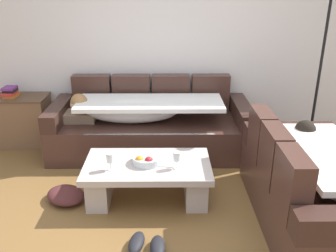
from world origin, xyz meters
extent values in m
plane|color=brown|center=(0.00, 0.00, 0.00)|extent=(14.00, 14.00, 0.00)
cube|color=silver|center=(0.00, 2.15, 1.35)|extent=(9.00, 0.10, 2.70)
cube|color=#442922|center=(-0.24, 1.60, 0.21)|extent=(2.39, 0.92, 0.42)
cube|color=#442922|center=(-1.00, 1.98, 0.65)|extent=(0.48, 0.16, 0.46)
cube|color=#442922|center=(-0.49, 1.98, 0.65)|extent=(0.48, 0.16, 0.46)
cube|color=#442922|center=(0.02, 1.98, 0.65)|extent=(0.48, 0.16, 0.46)
cube|color=#442922|center=(0.52, 1.98, 0.65)|extent=(0.48, 0.16, 0.46)
cube|color=#36211B|center=(-1.34, 1.60, 0.52)|extent=(0.18, 0.92, 0.20)
cube|color=#36211B|center=(0.87, 1.60, 0.52)|extent=(0.18, 0.92, 0.20)
cube|color=gray|center=(-1.07, 1.59, 0.47)|extent=(0.36, 0.28, 0.11)
sphere|color=beige|center=(-1.07, 1.55, 0.64)|extent=(0.21, 0.21, 0.21)
sphere|color=#9E7042|center=(-1.07, 1.55, 0.67)|extent=(0.20, 0.20, 0.20)
ellipsoid|color=white|center=(-0.45, 1.55, 0.56)|extent=(1.10, 0.44, 0.28)
cube|color=white|center=(-0.24, 1.53, 0.66)|extent=(1.70, 0.60, 0.05)
cube|color=white|center=(-0.24, 1.16, 0.23)|extent=(1.44, 0.04, 0.38)
cube|color=#442922|center=(1.23, 0.17, 0.21)|extent=(0.92, 1.72, 0.42)
cube|color=#442922|center=(0.85, -0.28, 0.65)|extent=(0.16, 0.42, 0.46)
cube|color=#442922|center=(0.85, 0.17, 0.65)|extent=(0.16, 0.42, 0.46)
cube|color=#442922|center=(0.85, 0.62, 0.65)|extent=(0.16, 0.42, 0.46)
cube|color=#36211B|center=(1.23, 0.94, 0.52)|extent=(0.92, 0.18, 0.20)
cube|color=#B23838|center=(1.24, 0.67, 0.47)|extent=(0.28, 0.36, 0.11)
sphere|color=#936B4C|center=(1.28, 0.67, 0.64)|extent=(0.21, 0.21, 0.21)
sphere|color=black|center=(1.28, 0.67, 0.67)|extent=(0.20, 0.20, 0.20)
ellipsoid|color=silver|center=(1.28, 0.05, 0.56)|extent=(0.44, 0.80, 0.28)
cube|color=silver|center=(1.30, 0.17, 0.66)|extent=(0.60, 1.25, 0.05)
cube|color=#BDB0AB|center=(-0.23, 0.55, 0.35)|extent=(1.20, 0.68, 0.06)
cube|color=#BDB0AB|center=(-0.69, 0.55, 0.16)|extent=(0.20, 0.54, 0.32)
cube|color=#BDB0AB|center=(0.23, 0.55, 0.16)|extent=(0.20, 0.54, 0.32)
cylinder|color=silver|center=(-0.23, 0.56, 0.42)|extent=(0.28, 0.28, 0.07)
sphere|color=orange|center=(-0.30, 0.50, 0.44)|extent=(0.08, 0.08, 0.08)
sphere|color=red|center=(-0.21, 0.48, 0.44)|extent=(0.08, 0.08, 0.08)
cylinder|color=silver|center=(-0.56, 0.42, 0.38)|extent=(0.06, 0.06, 0.01)
cylinder|color=silver|center=(-0.56, 0.42, 0.42)|extent=(0.01, 0.01, 0.07)
cylinder|color=silver|center=(-0.56, 0.42, 0.50)|extent=(0.07, 0.07, 0.08)
cylinder|color=silver|center=(0.05, 0.45, 0.38)|extent=(0.06, 0.06, 0.01)
cylinder|color=silver|center=(0.05, 0.45, 0.42)|extent=(0.01, 0.01, 0.07)
cylinder|color=silver|center=(0.05, 0.45, 0.50)|extent=(0.07, 0.07, 0.08)
cube|color=white|center=(-0.05, 0.57, 0.39)|extent=(0.30, 0.23, 0.01)
cube|color=brown|center=(-1.91, 1.85, 0.31)|extent=(0.70, 0.42, 0.62)
cube|color=brown|center=(-1.91, 1.85, 0.63)|extent=(0.72, 0.44, 0.02)
cube|color=#B76623|center=(-1.98, 1.85, 0.66)|extent=(0.15, 0.22, 0.03)
cube|color=red|center=(-1.99, 1.84, 0.69)|extent=(0.14, 0.21, 0.03)
cube|color=black|center=(-1.99, 1.86, 0.72)|extent=(0.14, 0.17, 0.03)
cube|color=#72337F|center=(-1.99, 1.85, 0.75)|extent=(0.15, 0.19, 0.03)
cylinder|color=black|center=(1.71, 1.56, 0.01)|extent=(0.28, 0.28, 0.02)
cylinder|color=black|center=(1.71, 1.56, 0.92)|extent=(0.03, 0.03, 1.80)
ellipsoid|color=black|center=(-0.29, -0.18, 0.04)|extent=(0.16, 0.29, 0.09)
ellipsoid|color=black|center=(-0.12, -0.23, 0.04)|extent=(0.13, 0.27, 0.09)
ellipsoid|color=#4C2323|center=(-1.03, 0.50, 0.06)|extent=(0.51, 0.50, 0.12)
camera|label=1|loc=(-0.06, -2.56, 2.01)|focal=39.34mm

